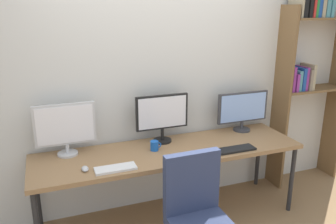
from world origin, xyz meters
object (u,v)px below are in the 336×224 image
object	(u,v)px
desk	(170,154)
monitor_right	(243,109)
bookshelf	(309,67)
monitor_center	(162,115)
computer_mouse	(85,169)
coffee_mug	(155,146)
monitor_left	(65,127)
keyboard_right	(235,149)
keyboard_left	(116,168)

from	to	relation	value
desk	monitor_right	size ratio (longest dim) A/B	4.33
bookshelf	monitor_right	world-z (taller)	bookshelf
monitor_center	computer_mouse	size ratio (longest dim) A/B	5.42
computer_mouse	coffee_mug	bearing A→B (deg)	16.39
monitor_left	computer_mouse	size ratio (longest dim) A/B	5.47
keyboard_right	keyboard_left	bearing A→B (deg)	180.00
coffee_mug	monitor_right	bearing A→B (deg)	9.85
keyboard_left	keyboard_right	xyz separation A→B (m)	(1.12, 0.00, 0.00)
monitor_center	keyboard_right	size ratio (longest dim) A/B	1.39
monitor_right	keyboard_right	size ratio (longest dim) A/B	1.54
monitor_left	keyboard_right	xyz separation A→B (m)	(1.46, -0.44, -0.25)
keyboard_left	coffee_mug	size ratio (longest dim) A/B	3.19
desk	computer_mouse	world-z (taller)	computer_mouse
keyboard_right	coffee_mug	size ratio (longest dim) A/B	3.55
keyboard_right	computer_mouse	world-z (taller)	computer_mouse
bookshelf	computer_mouse	world-z (taller)	bookshelf
bookshelf	monitor_center	size ratio (longest dim) A/B	4.20
monitor_left	keyboard_right	world-z (taller)	monitor_left
monitor_center	monitor_right	size ratio (longest dim) A/B	0.90
monitor_right	keyboard_left	xyz separation A→B (m)	(-1.46, -0.44, -0.23)
keyboard_right	computer_mouse	distance (m)	1.36
monitor_center	coffee_mug	world-z (taller)	monitor_center
desk	monitor_left	size ratio (longest dim) A/B	4.76
monitor_center	bookshelf	bearing A→B (deg)	0.61
monitor_center	computer_mouse	world-z (taller)	monitor_center
desk	computer_mouse	distance (m)	0.81
bookshelf	keyboard_left	bearing A→B (deg)	-168.62
keyboard_right	monitor_left	bearing A→B (deg)	163.14
monitor_left	monitor_right	world-z (taller)	monitor_left
desk	computer_mouse	bearing A→B (deg)	-168.54
desk	computer_mouse	xyz separation A→B (m)	(-0.80, -0.16, 0.06)
keyboard_right	monitor_right	bearing A→B (deg)	52.45
monitor_right	keyboard_right	distance (m)	0.60
desk	keyboard_left	xyz separation A→B (m)	(-0.56, -0.23, 0.06)
desk	keyboard_left	size ratio (longest dim) A/B	7.38
keyboard_left	keyboard_right	size ratio (longest dim) A/B	0.90
monitor_left	keyboard_left	distance (m)	0.61
bookshelf	keyboard_right	distance (m)	1.40
monitor_left	keyboard_right	bearing A→B (deg)	-16.86
desk	monitor_right	distance (m)	0.97
monitor_center	coffee_mug	xyz separation A→B (m)	(-0.14, -0.18, -0.23)
monitor_left	keyboard_left	xyz separation A→B (m)	(0.34, -0.44, -0.25)
monitor_right	computer_mouse	distance (m)	1.75
desk	bookshelf	xyz separation A→B (m)	(1.73, 0.23, 0.68)
desk	coffee_mug	xyz separation A→B (m)	(-0.14, 0.03, 0.09)
monitor_right	keyboard_right	bearing A→B (deg)	-127.55
bookshelf	monitor_right	distance (m)	0.92
keyboard_left	keyboard_right	bearing A→B (deg)	0.00
bookshelf	coffee_mug	distance (m)	1.97
desk	keyboard_left	world-z (taller)	keyboard_left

